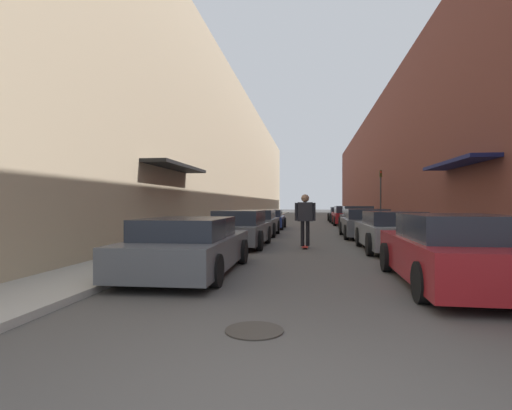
# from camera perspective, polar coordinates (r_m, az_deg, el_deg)

# --- Properties ---
(ground) EXTENTS (147.45, 147.45, 0.00)m
(ground) POSITION_cam_1_polar(r_m,az_deg,el_deg) (29.52, 7.79, -2.75)
(ground) COLOR #4C4947
(curb_strip_left) EXTENTS (1.80, 67.02, 0.12)m
(curb_strip_left) POSITION_cam_1_polar(r_m,az_deg,el_deg) (36.49, 0.74, -2.09)
(curb_strip_left) COLOR #A3A099
(curb_strip_left) RESTS_ON ground
(curb_strip_right) EXTENTS (1.80, 67.02, 0.12)m
(curb_strip_right) POSITION_cam_1_polar(r_m,az_deg,el_deg) (36.49, 14.85, -2.10)
(curb_strip_right) COLOR #A3A099
(curb_strip_right) RESTS_ON ground
(building_row_left) EXTENTS (4.90, 67.02, 10.83)m
(building_row_left) POSITION_cam_1_polar(r_m,az_deg,el_deg) (37.13, -3.73, 6.22)
(building_row_left) COLOR tan
(building_row_left) RESTS_ON ground
(building_row_right) EXTENTS (4.90, 67.02, 9.96)m
(building_row_right) POSITION_cam_1_polar(r_m,az_deg,el_deg) (37.09, 19.33, 5.54)
(building_row_right) COLOR brown
(building_row_right) RESTS_ON ground
(parked_car_left_0) EXTENTS (2.06, 4.70, 1.21)m
(parked_car_left_0) POSITION_cam_1_polar(r_m,az_deg,el_deg) (8.89, -9.54, -5.80)
(parked_car_left_0) COLOR #515459
(parked_car_left_0) RESTS_ON ground
(parked_car_left_1) EXTENTS (1.87, 4.06, 1.28)m
(parked_car_left_1) POSITION_cam_1_polar(r_m,az_deg,el_deg) (14.12, -2.25, -3.46)
(parked_car_left_1) COLOR #515459
(parked_car_left_1) RESTS_ON ground
(parked_car_left_2) EXTENTS (1.92, 3.96, 1.22)m
(parked_car_left_2) POSITION_cam_1_polar(r_m,az_deg,el_deg) (19.04, 0.20, -2.56)
(parked_car_left_2) COLOR #515459
(parked_car_left_2) RESTS_ON ground
(parked_car_left_3) EXTENTS (1.99, 4.04, 1.15)m
(parked_car_left_3) POSITION_cam_1_polar(r_m,az_deg,el_deg) (24.25, 1.76, -2.05)
(parked_car_left_3) COLOR navy
(parked_car_left_3) RESTS_ON ground
(parked_car_right_0) EXTENTS (2.02, 4.65, 1.32)m
(parked_car_right_0) POSITION_cam_1_polar(r_m,az_deg,el_deg) (8.21, 26.36, -5.96)
(parked_car_right_0) COLOR maroon
(parked_car_right_0) RESTS_ON ground
(parked_car_right_1) EXTENTS (1.92, 4.29, 1.27)m
(parked_car_right_1) POSITION_cam_1_polar(r_m,az_deg,el_deg) (13.47, 18.85, -3.62)
(parked_car_right_1) COLOR gray
(parked_car_right_1) RESTS_ON ground
(parked_car_right_2) EXTENTS (2.08, 4.36, 1.28)m
(parked_car_right_2) POSITION_cam_1_polar(r_m,az_deg,el_deg) (18.52, 15.36, -2.57)
(parked_car_right_2) COLOR #515459
(parked_car_right_2) RESTS_ON ground
(parked_car_right_3) EXTENTS (1.90, 3.94, 1.38)m
(parked_car_right_3) POSITION_cam_1_polar(r_m,az_deg,el_deg) (23.50, 14.25, -1.89)
(parked_car_right_3) COLOR black
(parked_car_right_3) RESTS_ON ground
(parked_car_right_4) EXTENTS (2.03, 4.25, 1.36)m
(parked_car_right_4) POSITION_cam_1_polar(r_m,az_deg,el_deg) (28.92, 12.87, -1.52)
(parked_car_right_4) COLOR maroon
(parked_car_right_4) RESTS_ON ground
(parked_car_right_5) EXTENTS (2.01, 4.81, 1.23)m
(parked_car_right_5) POSITION_cam_1_polar(r_m,az_deg,el_deg) (34.04, 11.98, -1.35)
(parked_car_right_5) COLOR black
(parked_car_right_5) RESTS_ON ground
(skateboarder) EXTENTS (0.71, 0.78, 1.84)m
(skateboarder) POSITION_cam_1_polar(r_m,az_deg,el_deg) (13.67, 7.03, -1.42)
(skateboarder) COLOR #B2231E
(skateboarder) RESTS_ON ground
(manhole_cover) EXTENTS (0.70, 0.70, 0.02)m
(manhole_cover) POSITION_cam_1_polar(r_m,az_deg,el_deg) (4.98, -0.25, -17.48)
(manhole_cover) COLOR #332D28
(manhole_cover) RESTS_ON ground
(traffic_light) EXTENTS (0.16, 0.22, 3.64)m
(traffic_light) POSITION_cam_1_polar(r_m,az_deg,el_deg) (28.31, 17.38, 1.89)
(traffic_light) COLOR #2D2D2D
(traffic_light) RESTS_ON curb_strip_right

